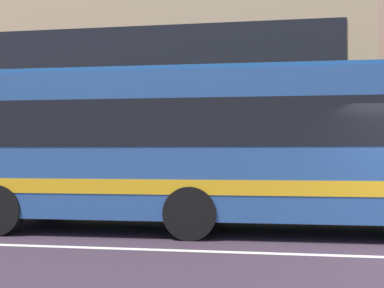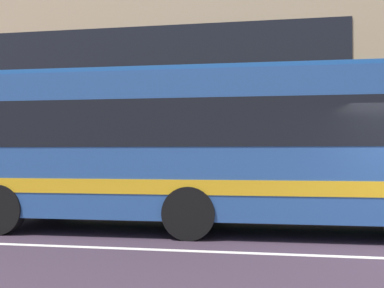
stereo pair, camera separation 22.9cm
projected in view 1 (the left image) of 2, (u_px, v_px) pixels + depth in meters
apartment_block_left at (80, 93)px, 22.96m from camera, size 25.26×10.96×9.10m
transit_bus at (230, 144)px, 9.87m from camera, size 11.05×2.77×3.31m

